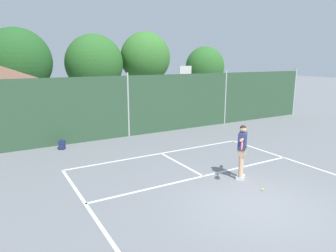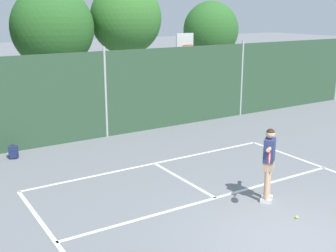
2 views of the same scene
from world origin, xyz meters
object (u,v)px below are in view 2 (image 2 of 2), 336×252
tennis_player (269,158)px  basketball_hoop (184,61)px  tennis_ball (297,217)px  backpack_navy (13,152)px

tennis_player → basketball_hoop: bearing=67.5°
basketball_hoop → tennis_ball: basketball_hoop is taller
backpack_navy → tennis_player: bearing=-55.8°
basketball_hoop → tennis_player: basketball_hoop is taller
basketball_hoop → tennis_ball: bearing=-110.8°
tennis_player → tennis_ball: 1.51m
tennis_player → backpack_navy: tennis_player is taller
tennis_ball → basketball_hoop: bearing=69.2°
basketball_hoop → backpack_navy: 9.12m
basketball_hoop → tennis_player: bearing=-112.5°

